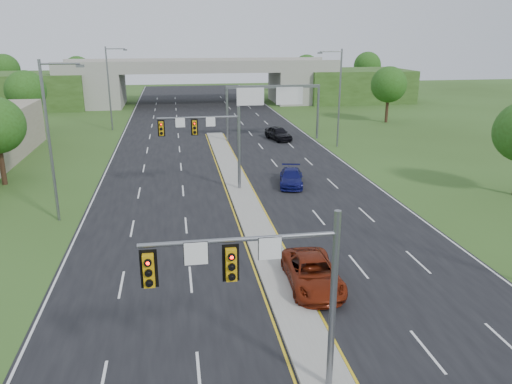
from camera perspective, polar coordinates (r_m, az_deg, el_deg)
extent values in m
cube|color=black|center=(51.55, -3.37, 3.52)|extent=(24.00, 160.00, 0.02)
cube|color=gray|center=(40.07, -1.53, -0.47)|extent=(2.00, 54.00, 0.16)
cube|color=gold|center=(39.96, -3.16, -0.65)|extent=(0.12, 54.00, 0.01)
cube|color=gold|center=(40.26, 0.10, -0.49)|extent=(0.12, 54.00, 0.01)
cube|color=silver|center=(51.72, -16.50, 2.88)|extent=(0.12, 160.00, 0.01)
cube|color=silver|center=(54.02, 9.20, 3.99)|extent=(0.12, 160.00, 0.01)
cylinder|color=slate|center=(18.04, 8.79, -12.64)|extent=(0.24, 0.24, 7.00)
cylinder|color=slate|center=(16.15, -1.85, -5.45)|extent=(6.50, 0.16, 0.16)
cube|color=#CA940C|center=(16.20, -2.85, -8.30)|extent=(0.35, 0.25, 1.10)
cube|color=#CA940C|center=(16.16, -12.16, -8.78)|extent=(0.35, 0.25, 1.10)
cube|color=black|center=(16.33, -2.91, -8.09)|extent=(0.55, 0.04, 1.30)
cube|color=black|center=(16.28, -12.14, -8.57)|extent=(0.55, 0.04, 1.30)
sphere|color=#FF0C05|center=(15.94, -2.82, -7.37)|extent=(0.20, 0.20, 0.20)
sphere|color=#FF0C05|center=(15.89, -12.26, -7.86)|extent=(0.20, 0.20, 0.20)
cube|color=white|center=(16.10, -6.87, -7.02)|extent=(0.75, 0.04, 0.75)
cube|color=white|center=(16.35, 1.62, -6.49)|extent=(0.75, 0.04, 0.75)
cylinder|color=slate|center=(41.08, -1.95, 4.90)|extent=(0.24, 0.24, 7.00)
cylinder|color=slate|center=(40.29, -6.63, 8.45)|extent=(6.50, 0.16, 0.16)
cube|color=#CA940C|center=(40.15, -7.04, 7.32)|extent=(0.35, 0.25, 1.10)
cube|color=#CA940C|center=(40.13, -10.78, 7.14)|extent=(0.35, 0.25, 1.10)
cube|color=black|center=(40.29, -7.05, 7.36)|extent=(0.55, 0.04, 1.30)
cube|color=black|center=(40.27, -10.77, 7.18)|extent=(0.55, 0.04, 1.30)
sphere|color=#FF0C05|center=(39.96, -7.05, 7.78)|extent=(0.20, 0.20, 0.20)
sphere|color=#FF0C05|center=(39.95, -10.81, 7.60)|extent=(0.20, 0.20, 0.20)
cube|color=white|center=(40.20, -8.66, 7.85)|extent=(0.75, 0.04, 0.75)
cube|color=white|center=(40.30, -5.21, 8.00)|extent=(0.75, 0.04, 0.75)
cylinder|color=slate|center=(60.78, -3.32, 8.84)|extent=(0.28, 0.28, 6.60)
cylinder|color=slate|center=(62.98, 7.09, 9.05)|extent=(0.28, 0.28, 6.60)
cube|color=slate|center=(61.24, 2.01, 11.94)|extent=(11.50, 0.35, 0.35)
cube|color=#0D5E1F|center=(60.66, -0.65, 10.85)|extent=(3.20, 0.08, 2.00)
cube|color=#0D5E1F|center=(61.57, 3.85, 10.92)|extent=(3.20, 0.08, 2.00)
cube|color=silver|center=(60.61, -0.65, 10.85)|extent=(3.30, 0.03, 2.10)
cube|color=silver|center=(61.52, 3.86, 10.91)|extent=(3.30, 0.03, 2.10)
cube|color=gray|center=(95.95, -16.76, 11.18)|extent=(6.00, 12.00, 6.00)
cube|color=gray|center=(97.77, 3.84, 11.97)|extent=(6.00, 12.00, 6.00)
cube|color=#2E491A|center=(98.41, -24.40, 10.51)|extent=(20.00, 14.00, 6.00)
cube|color=#2E491A|center=(101.51, 11.16, 11.89)|extent=(20.00, 14.00, 6.00)
cube|color=gray|center=(95.07, -6.46, 13.92)|extent=(50.00, 12.00, 1.20)
cube|color=gray|center=(89.23, -6.26, 14.37)|extent=(50.00, 0.40, 0.90)
cube|color=gray|center=(100.79, -6.67, 14.71)|extent=(50.00, 0.40, 0.90)
cylinder|color=slate|center=(36.41, -22.53, 5.13)|extent=(0.20, 0.20, 11.00)
cylinder|color=slate|center=(35.50, -21.52, 13.48)|extent=(2.50, 0.12, 0.12)
cube|color=slate|center=(35.28, -19.45, 13.43)|extent=(0.50, 0.25, 0.18)
cylinder|color=slate|center=(70.59, -16.45, 11.19)|extent=(0.20, 0.20, 11.00)
cylinder|color=slate|center=(70.13, -15.78, 15.48)|extent=(2.50, 0.12, 0.12)
cube|color=slate|center=(70.01, -14.72, 15.44)|extent=(0.50, 0.25, 0.18)
cylinder|color=slate|center=(58.26, 9.52, 10.44)|extent=(0.20, 0.20, 11.00)
cylinder|color=slate|center=(57.47, 8.56, 15.60)|extent=(2.50, 0.12, 0.12)
cube|color=slate|center=(57.11, 7.32, 15.48)|extent=(0.50, 0.25, 0.18)
cylinder|color=#382316|center=(48.30, -27.06, 3.07)|extent=(0.44, 0.44, 4.00)
cylinder|color=#382316|center=(72.99, -24.49, 7.85)|extent=(0.44, 0.44, 4.25)
sphere|color=#244813|center=(72.58, -24.83, 10.48)|extent=(5.20, 5.20, 5.20)
cylinder|color=#382316|center=(77.09, 14.74, 9.28)|extent=(0.44, 0.44, 4.25)
sphere|color=#244813|center=(76.71, 14.94, 11.79)|extent=(5.20, 5.20, 5.20)
cylinder|color=#382316|center=(114.06, -26.57, 10.62)|extent=(0.44, 0.44, 4.50)
sphere|color=#244813|center=(113.79, -26.83, 12.41)|extent=(6.00, 6.00, 6.00)
cylinder|color=#382316|center=(110.85, -19.52, 11.23)|extent=(0.44, 0.44, 4.25)
sphere|color=#244813|center=(110.58, -19.71, 12.98)|extent=(5.60, 5.60, 5.60)
cylinder|color=#382316|center=(113.06, 5.72, 12.24)|extent=(0.44, 0.44, 4.25)
sphere|color=#244813|center=(112.80, 5.78, 13.96)|extent=(5.60, 5.60, 5.60)
cylinder|color=#382316|center=(117.45, 12.49, 12.18)|extent=(0.44, 0.44, 4.50)
sphere|color=#244813|center=(117.19, 12.61, 13.93)|extent=(6.00, 6.00, 6.00)
imported|color=maroon|center=(26.16, 6.49, -9.18)|extent=(2.78, 5.62, 1.53)
imported|color=#0D104F|center=(43.15, 4.04, 1.67)|extent=(2.91, 5.07, 1.38)
imported|color=black|center=(62.03, 2.56, 6.72)|extent=(3.05, 5.13, 1.64)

